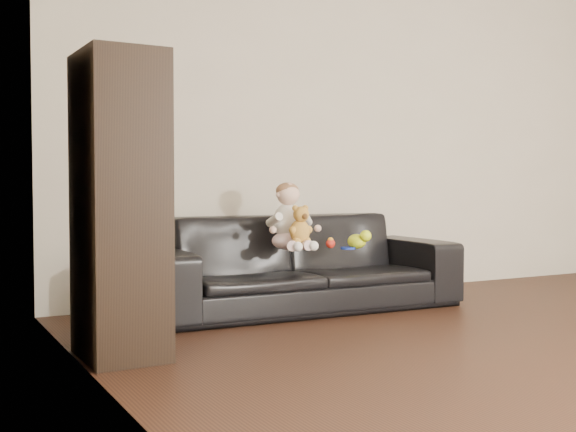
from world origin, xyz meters
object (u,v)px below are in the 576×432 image
toy_rattle (331,244)px  baby (289,220)px  sofa (297,263)px  teddy_bear (300,225)px  toy_green (357,241)px  cabinet (120,206)px  toy_blue_disc (348,248)px

toy_rattle → baby: bearing=176.1°
sofa → teddy_bear: (-0.12, -0.25, 0.27)m
teddy_bear → toy_rattle: size_ratio=3.91×
sofa → toy_green: sofa is taller
sofa → toy_green: size_ratio=15.43×
cabinet → toy_rattle: cabinet is taller
baby → toy_rattle: bearing=15.9°
toy_blue_disc → teddy_bear: bearing=-179.7°
teddy_bear → cabinet: bearing=-132.4°
cabinet → toy_rattle: size_ratio=23.51×
sofa → toy_rattle: bearing=-36.5°
teddy_bear → toy_blue_disc: teddy_bear is taller
cabinet → sofa: bearing=27.6°
baby → teddy_bear: bearing=-66.0°
sofa → toy_blue_disc: 0.36m
cabinet → toy_green: size_ratio=10.51×
teddy_bear → toy_blue_disc: 0.39m
toy_rattle → toy_blue_disc: size_ratio=0.64×
sofa → cabinet: (-1.41, -0.79, 0.42)m
baby → toy_blue_disc: 0.43m
toy_rattle → toy_blue_disc: (0.07, -0.11, -0.02)m
cabinet → toy_green: bearing=15.9°
teddy_bear → toy_green: (0.43, 0.01, -0.12)m
cabinet → toy_blue_disc: cabinet is taller
toy_green → toy_blue_disc: size_ratio=1.44×
cabinet → teddy_bear: cabinet is taller
toy_green → toy_blue_disc: 0.08m
cabinet → teddy_bear: (1.29, 0.54, -0.15)m
sofa → cabinet: 1.67m
toy_green → toy_blue_disc: toy_green is taller
baby → teddy_bear: size_ratio=1.79×
baby → toy_blue_disc: bearing=-0.0°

